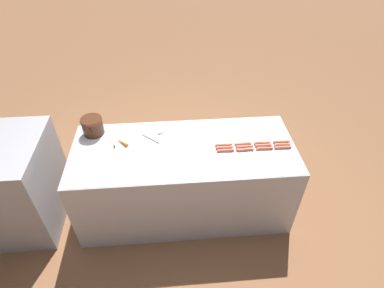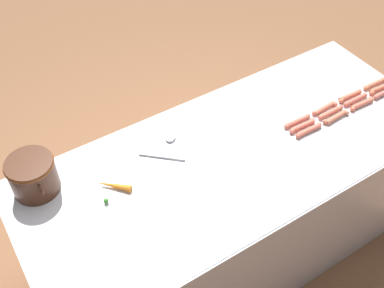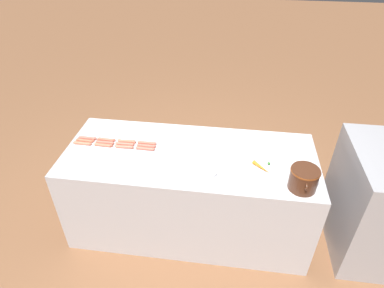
{
  "view_description": "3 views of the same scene",
  "coord_description": "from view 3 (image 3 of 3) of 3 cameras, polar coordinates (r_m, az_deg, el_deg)",
  "views": [
    {
      "loc": [
        -2.16,
        0.1,
        2.76
      ],
      "look_at": [
        -0.02,
        -0.08,
        0.92
      ],
      "focal_mm": 29.01,
      "sensor_mm": 36.0,
      "label": 1
    },
    {
      "loc": [
        -1.14,
        0.96,
        2.48
      ],
      "look_at": [
        0.08,
        0.2,
        0.96
      ],
      "focal_mm": 43.53,
      "sensor_mm": 36.0,
      "label": 2
    },
    {
      "loc": [
        2.13,
        0.31,
        2.5
      ],
      "look_at": [
        -0.08,
        0.01,
        0.89
      ],
      "focal_mm": 30.62,
      "sensor_mm": 36.0,
      "label": 3
    }
  ],
  "objects": [
    {
      "name": "hot_dog_11",
      "position": [
        2.77,
        -8.16,
        -0.76
      ],
      "size": [
        0.03,
        0.16,
        0.03
      ],
      "color": "#CA6450",
      "rests_on": "griddle_counter"
    },
    {
      "name": "hot_dog_1",
      "position": [
        2.94,
        -14.73,
        0.74
      ],
      "size": [
        0.03,
        0.16,
        0.03
      ],
      "color": "#D7674F",
      "rests_on": "griddle_counter"
    },
    {
      "name": "ground_plane",
      "position": [
        3.3,
        -0.38,
        -13.55
      ],
      "size": [
        20.0,
        20.0,
        0.0
      ],
      "primitive_type": "plane",
      "color": "brown"
    },
    {
      "name": "hot_dog_0",
      "position": [
        3.01,
        -17.77,
        1.0
      ],
      "size": [
        0.03,
        0.16,
        0.03
      ],
      "color": "#CA6452",
      "rests_on": "griddle_counter"
    },
    {
      "name": "hot_dog_5",
      "position": [
        2.91,
        -14.95,
        0.27
      ],
      "size": [
        0.03,
        0.16,
        0.03
      ],
      "color": "#CC6754",
      "rests_on": "griddle_counter"
    },
    {
      "name": "griddle_counter",
      "position": [
        2.99,
        -0.41,
        -8.19
      ],
      "size": [
        0.87,
        2.09,
        0.86
      ],
      "color": "#BCBCC1",
      "rests_on": "ground_plane"
    },
    {
      "name": "hot_dog_6",
      "position": [
        2.85,
        -11.62,
        0.01
      ],
      "size": [
        0.03,
        0.16,
        0.03
      ],
      "color": "#CD6B55",
      "rests_on": "griddle_counter"
    },
    {
      "name": "hot_dog_7",
      "position": [
        2.8,
        -7.96,
        -0.32
      ],
      "size": [
        0.03,
        0.16,
        0.03
      ],
      "color": "#D56754",
      "rests_on": "griddle_counter"
    },
    {
      "name": "hot_dog_8",
      "position": [
        2.95,
        -18.54,
        0.13
      ],
      "size": [
        0.03,
        0.16,
        0.03
      ],
      "color": "#CD7253",
      "rests_on": "griddle_counter"
    },
    {
      "name": "serving_spoon",
      "position": [
        2.52,
        4.44,
        -4.96
      ],
      "size": [
        0.21,
        0.23,
        0.02
      ],
      "color": "#B7B7BC",
      "rests_on": "griddle_counter"
    },
    {
      "name": "hot_dog_4",
      "position": [
        2.98,
        -18.17,
        0.58
      ],
      "size": [
        0.04,
        0.16,
        0.03
      ],
      "color": "#CD6B4D",
      "rests_on": "griddle_counter"
    },
    {
      "name": "hot_dog_9",
      "position": [
        2.88,
        -15.16,
        -0.14
      ],
      "size": [
        0.03,
        0.16,
        0.03
      ],
      "color": "#D26A4E",
      "rests_on": "griddle_counter"
    },
    {
      "name": "hot_dog_3",
      "position": [
        2.83,
        -7.86,
        0.17
      ],
      "size": [
        0.03,
        0.16,
        0.03
      ],
      "color": "#D5654F",
      "rests_on": "griddle_counter"
    },
    {
      "name": "hot_dog_10",
      "position": [
        2.82,
        -11.73,
        -0.44
      ],
      "size": [
        0.04,
        0.16,
        0.03
      ],
      "color": "#CF6D55",
      "rests_on": "griddle_counter"
    },
    {
      "name": "hot_dog_2",
      "position": [
        2.88,
        -11.31,
        0.48
      ],
      "size": [
        0.04,
        0.16,
        0.03
      ],
      "color": "#CD7053",
      "rests_on": "griddle_counter"
    },
    {
      "name": "carrot",
      "position": [
        2.6,
        12.08,
        -3.98
      ],
      "size": [
        0.14,
        0.14,
        0.03
      ],
      "color": "orange",
      "rests_on": "griddle_counter"
    },
    {
      "name": "bean_pot",
      "position": [
        2.46,
        18.9,
        -5.59
      ],
      "size": [
        0.26,
        0.21,
        0.17
      ],
      "color": "#472616",
      "rests_on": "griddle_counter"
    }
  ]
}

